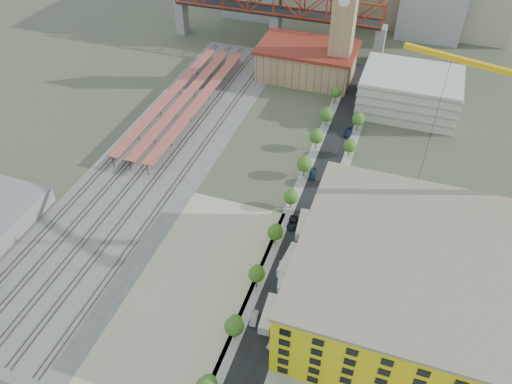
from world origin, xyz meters
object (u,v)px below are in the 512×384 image
(construction_building, at_px, (398,280))
(site_trailer_b, at_px, (283,278))
(site_trailer_d, at_px, (303,225))
(site_trailer_a, at_px, (269,314))
(site_trailer_c, at_px, (289,261))
(clock_tower, at_px, (345,12))

(construction_building, xyz_separation_m, site_trailer_b, (-26.00, -1.13, -8.22))
(construction_building, distance_m, site_trailer_d, 32.55)
(site_trailer_b, bearing_deg, site_trailer_a, -102.52)
(site_trailer_a, xyz_separation_m, site_trailer_c, (0.00, 16.85, 0.07))
(site_trailer_a, height_order, site_trailer_b, site_trailer_a)
(construction_building, bearing_deg, site_trailer_d, 145.49)
(clock_tower, xyz_separation_m, construction_building, (34.00, -99.99, -19.29))
(clock_tower, distance_m, site_trailer_b, 105.10)
(site_trailer_b, distance_m, site_trailer_c, 5.56)
(site_trailer_c, xyz_separation_m, site_trailer_d, (0.00, 13.45, -0.03))
(site_trailer_b, xyz_separation_m, site_trailer_d, (0.00, 19.01, 0.21))
(site_trailer_d, bearing_deg, clock_tower, 89.70)
(site_trailer_a, bearing_deg, construction_building, 22.35)
(clock_tower, bearing_deg, site_trailer_b, -85.48)
(clock_tower, height_order, site_trailer_a, clock_tower)
(site_trailer_c, relative_size, site_trailer_d, 1.02)
(site_trailer_b, bearing_deg, construction_building, -10.03)
(clock_tower, relative_size, site_trailer_b, 5.98)
(site_trailer_a, height_order, site_trailer_d, site_trailer_d)
(site_trailer_b, relative_size, site_trailer_c, 0.83)
(site_trailer_c, bearing_deg, site_trailer_a, -84.52)
(site_trailer_a, xyz_separation_m, site_trailer_b, (0.00, 11.29, -0.16))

